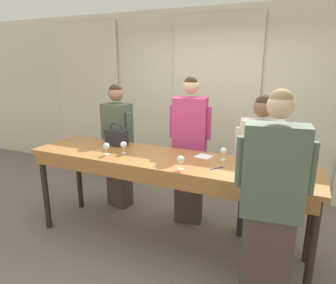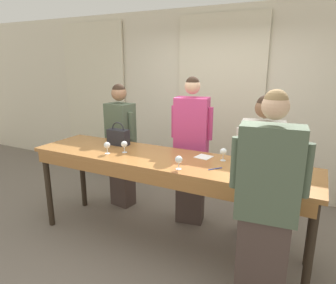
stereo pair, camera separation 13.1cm
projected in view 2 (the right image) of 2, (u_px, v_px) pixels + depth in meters
name	position (u px, v px, depth m)	size (l,w,h in m)	color
ground_plane	(165.00, 242.00, 3.42)	(18.00, 18.00, 0.00)	#70665B
wall_back	(220.00, 101.00, 4.68)	(12.00, 0.06, 2.80)	beige
curtain_panel_left	(95.00, 97.00, 5.72)	(1.36, 0.03, 2.69)	beige
curtain_panel_center	(219.00, 105.00, 4.64)	(1.36, 0.03, 2.69)	beige
tasting_bar	(164.00, 168.00, 3.16)	(3.07, 0.75, 1.02)	#9E6633
wine_bottle	(298.00, 173.00, 2.38)	(0.08, 0.08, 0.32)	black
handbag	(118.00, 137.00, 3.61)	(0.26, 0.12, 0.28)	#232328
wine_glass_front_left	(261.00, 153.00, 2.99)	(0.07, 0.07, 0.13)	white
wine_glass_front_mid	(107.00, 146.00, 3.26)	(0.07, 0.07, 0.13)	white
wine_glass_front_right	(124.00, 145.00, 3.30)	(0.07, 0.07, 0.13)	white
wine_glass_center_left	(223.00, 152.00, 3.03)	(0.07, 0.07, 0.13)	white
wine_glass_center_mid	(179.00, 160.00, 2.78)	(0.07, 0.07, 0.13)	white
wine_glass_center_right	(246.00, 166.00, 2.63)	(0.07, 0.07, 0.13)	white
napkin	(204.00, 157.00, 3.17)	(0.18, 0.18, 0.00)	white
pen	(215.00, 169.00, 2.81)	(0.10, 0.12, 0.01)	#193399
guest_olive_jacket	(121.00, 145.00, 4.13)	(0.47, 0.31, 1.72)	#473833
guest_pink_top	(191.00, 151.00, 3.66)	(0.51, 0.30, 1.84)	#473833
guest_cream_sweater	(260.00, 169.00, 3.32)	(0.57, 0.29, 1.66)	#28282D
host_pouring	(266.00, 212.00, 2.20)	(0.56, 0.27, 1.83)	#473833
potted_plant	(104.00, 154.00, 5.57)	(0.31, 0.31, 0.62)	#4C4C51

